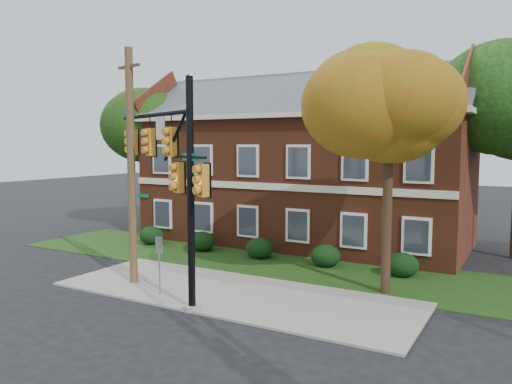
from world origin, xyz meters
The scene contains 15 objects.
ground centered at (0.00, 0.00, 0.00)m, with size 120.00×120.00×0.00m, color black.
sidewalk centered at (0.00, 1.00, 0.04)m, with size 14.00×5.00×0.08m, color gray.
grass_strip centered at (0.00, 6.00, 0.02)m, with size 30.00×6.00×0.04m, color #193811.
apartment_building centered at (-2.00, 11.95, 4.99)m, with size 18.80×8.80×9.74m.
hedge_far_left centered at (-9.00, 6.70, 0.53)m, with size 1.40×1.26×1.05m, color black.
hedge_left centered at (-5.50, 6.70, 0.53)m, with size 1.40×1.26×1.05m, color black.
hedge_center centered at (-2.00, 6.70, 0.53)m, with size 1.40×1.26×1.05m, color black.
hedge_right centered at (1.50, 6.70, 0.53)m, with size 1.40×1.26×1.05m, color black.
hedge_far_right centered at (5.00, 6.70, 0.53)m, with size 1.40×1.26×1.05m, color black.
tree_near_right centered at (5.22, 3.87, 6.67)m, with size 4.50×4.25×8.58m.
tree_left_rear centered at (-11.73, 10.84, 6.68)m, with size 5.40×5.10×8.88m.
tree_far_rear centered at (-0.66, 19.79, 8.84)m, with size 6.84×6.46×11.52m.
traffic_signal centered at (-1.52, -0.63, 4.90)m, with size 6.52×3.11×7.90m.
utility_pole centered at (-4.26, 0.24, 4.79)m, with size 1.45×0.47×9.44m.
sign_post centered at (-2.22, -0.54, 1.53)m, with size 0.33×0.06×2.25m.
Camera 1 is at (9.85, -14.59, 5.68)m, focal length 35.00 mm.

